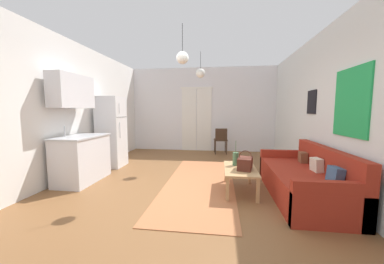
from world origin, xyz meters
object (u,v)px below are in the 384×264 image
Objects in this scene: coffee_table at (240,171)px; couch at (306,181)px; pendant_lamp_near at (182,58)px; bamboo_vase at (236,159)px; handbag at (245,163)px; accent_chair at (221,139)px; refrigerator at (112,132)px; pendant_lamp_far at (201,73)px.

couch is at bearing -6.80° from coffee_table.
couch is 2.91m from pendant_lamp_near.
bamboo_vase is (-1.12, 0.30, 0.27)m from couch.
bamboo_vase is at bearing 164.83° from couch.
accent_chair is at bearing 96.99° from handbag.
refrigerator is 2.61× the size of pendant_lamp_near.
couch is 1.19m from bamboo_vase.
coffee_table is at bearing 173.20° from couch.
handbag reaches higher than coffee_table.
pendant_lamp_far is at bearing 11.14° from refrigerator.
coffee_table is 0.57× the size of refrigerator.
accent_chair is 1.25× the size of pendant_lamp_near.
coffee_table is at bearing 128.06° from handbag.
accent_chair is at bearing 70.35° from pendant_lamp_far.
accent_chair is 1.29× the size of pendant_lamp_far.
handbag is 2.11m from pendant_lamp_near.
pendant_lamp_near is at bearing 175.46° from handbag.
bamboo_vase is 0.30m from handbag.
accent_chair is 2.45m from pendant_lamp_far.
bamboo_vase is 2.03m from pendant_lamp_near.
pendant_lamp_near is at bearing 176.67° from couch.
handbag is 0.44× the size of accent_chair.
bamboo_vase reaches higher than coffee_table.
refrigerator is (-3.01, 1.13, 0.34)m from bamboo_vase.
bamboo_vase is 0.26× the size of refrigerator.
refrigerator is at bearing 156.92° from coffee_table.
pendant_lamp_far is at bearing 64.56° from accent_chair.
bamboo_vase is 0.70× the size of pendant_lamp_far.
bamboo_vase is 1.23× the size of handbag.
coffee_table is (-1.05, 0.12, 0.09)m from couch.
handbag is at bearing -51.94° from coffee_table.
refrigerator is at bearing 147.43° from pendant_lamp_near.
refrigerator is at bearing 29.29° from accent_chair.
pendant_lamp_near reaches higher than couch.
refrigerator is 2.09× the size of accent_chair.
coffee_table is 1.19× the size of accent_chair.
pendant_lamp_near is 1.76m from pendant_lamp_far.
handbag is at bearing -62.28° from bamboo_vase.
refrigerator is 3.37m from accent_chair.
pendant_lamp_far is (0.15, 1.75, 0.03)m from pendant_lamp_near.
coffee_table is at bearing -68.54° from bamboo_vase.
handbag is at bearing -4.54° from pendant_lamp_near.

